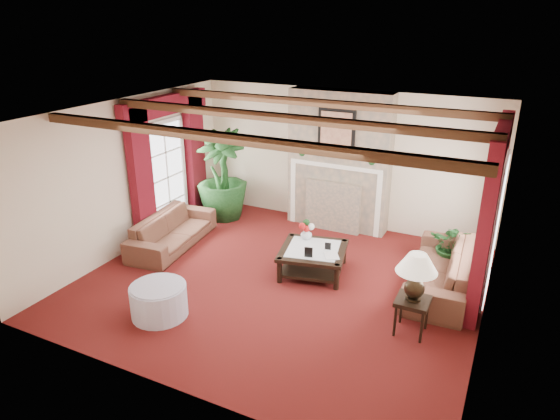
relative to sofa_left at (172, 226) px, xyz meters
The scene contains 23 objects.
floor 2.45m from the sofa_left, ahead, with size 6.00×6.00×0.00m, color #4D110D.
ceiling 3.34m from the sofa_left, ahead, with size 6.00×6.00×0.00m, color white.
back_wall 3.53m from the sofa_left, 45.27° to the left, with size 6.00×0.02×2.70m, color beige.
left_wall 1.18m from the sofa_left, 151.12° to the right, with size 0.02×5.50×2.70m, color beige.
right_wall 5.49m from the sofa_left, ahead, with size 0.02×5.50×2.70m, color beige.
ceiling_beams 3.30m from the sofa_left, ahead, with size 6.00×3.00×0.12m, color #381F12, non-canonical shape.
fireplace 3.99m from the sofa_left, 42.79° to the left, with size 2.00×0.52×2.70m, color #A08467, non-canonical shape.
french_door_left 1.95m from the sofa_left, 130.97° to the left, with size 0.10×1.10×2.16m, color white, non-canonical shape.
french_door_right 5.68m from the sofa_left, ahead, with size 0.10×1.10×2.16m, color white, non-canonical shape.
curtains_left 2.30m from the sofa_left, 125.10° to the left, with size 0.20×2.40×2.55m, color #510A16, non-canonical shape.
curtains_right 5.72m from the sofa_left, ahead, with size 0.20×2.40×2.55m, color #510A16, non-canonical shape.
sofa_left is the anchor object (origin of this frame).
sofa_right 4.73m from the sofa_left, ahead, with size 0.76×2.27×0.88m, color #370F15.
potted_palm 1.60m from the sofa_left, 86.32° to the left, with size 1.12×1.89×1.03m, color black.
small_plant 4.95m from the sofa_left, 16.05° to the left, with size 0.80×0.87×0.63m, color black.
coffee_table 2.74m from the sofa_left, ahead, with size 1.05×1.05×0.43m, color black, non-canonical shape.
side_table 4.62m from the sofa_left, ahead, with size 0.43×0.43×0.51m, color black, non-canonical shape.
ottoman 2.33m from the sofa_left, 57.18° to the right, with size 0.80×0.80×0.46m, color #ADAAC1.
table_lamp 4.64m from the sofa_left, ahead, with size 0.54×0.54×0.68m, color black, non-canonical shape.
flower_vase 2.52m from the sofa_left, 11.03° to the left, with size 0.24×0.25×0.19m, color silver.
book 3.00m from the sofa_left, ahead, with size 0.20×0.13×0.30m, color black.
photo_frame_a 2.78m from the sofa_left, ahead, with size 0.13×0.02×0.17m, color black, non-canonical shape.
photo_frame_b 2.96m from the sofa_left, ahead, with size 0.10×0.02×0.13m, color black, non-canonical shape.
Camera 1 is at (3.08, -6.32, 4.01)m, focal length 32.00 mm.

